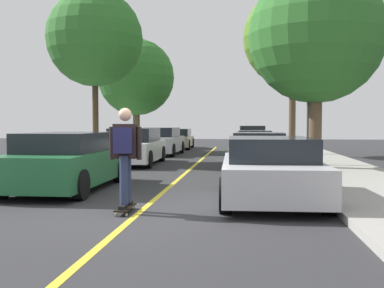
% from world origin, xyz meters
% --- Properties ---
extents(ground, '(80.00, 80.00, 0.00)m').
position_xyz_m(ground, '(0.00, 0.00, 0.00)').
color(ground, '#2D2D30').
extents(center_line, '(0.12, 39.20, 0.01)m').
position_xyz_m(center_line, '(0.00, 4.00, 0.00)').
color(center_line, gold).
rests_on(center_line, ground).
extents(parked_car_left_nearest, '(1.95, 4.39, 1.36)m').
position_xyz_m(parked_car_left_nearest, '(-2.37, 2.93, 0.68)').
color(parked_car_left_nearest, '#1E5B33').
rests_on(parked_car_left_nearest, ground).
extents(parked_car_left_near, '(1.97, 4.48, 1.40)m').
position_xyz_m(parked_car_left_near, '(-2.37, 9.80, 0.68)').
color(parked_car_left_near, white).
rests_on(parked_car_left_near, ground).
extents(parked_car_left_far, '(2.02, 4.39, 1.38)m').
position_xyz_m(parked_car_left_far, '(-2.37, 15.37, 0.68)').
color(parked_car_left_far, '#B7B7BC').
rests_on(parked_car_left_far, ground).
extents(parked_car_left_farthest, '(2.06, 4.62, 1.26)m').
position_xyz_m(parked_car_left_farthest, '(-2.37, 21.22, 0.62)').
color(parked_car_left_farthest, '#BCAD89').
rests_on(parked_car_left_farthest, ground).
extents(parked_car_right_nearest, '(2.07, 4.50, 1.29)m').
position_xyz_m(parked_car_right_nearest, '(2.37, 1.93, 0.64)').
color(parked_car_right_nearest, '#B7B7BC').
rests_on(parked_car_right_nearest, ground).
extents(parked_car_right_near, '(2.07, 4.07, 1.28)m').
position_xyz_m(parked_car_right_near, '(2.37, 8.00, 0.63)').
color(parked_car_right_near, '#BCAD89').
rests_on(parked_car_right_near, ground).
extents(parked_car_right_far, '(1.85, 4.42, 1.25)m').
position_xyz_m(parked_car_right_far, '(2.37, 14.72, 0.62)').
color(parked_car_right_far, '#B7B7BC').
rests_on(parked_car_right_far, ground).
extents(parked_car_right_farthest, '(1.90, 4.09, 1.46)m').
position_xyz_m(parked_car_right_farthest, '(2.37, 21.41, 0.70)').
color(parked_car_right_farthest, '#BCAD89').
rests_on(parked_car_right_farthest, ground).
extents(street_tree_left_nearest, '(3.90, 3.90, 6.85)m').
position_xyz_m(street_tree_left_nearest, '(-4.19, 10.59, 5.03)').
color(street_tree_left_nearest, '#3D2D1E').
rests_on(street_tree_left_nearest, sidewalk_left).
extents(street_tree_left_near, '(4.30, 4.30, 6.22)m').
position_xyz_m(street_tree_left_near, '(-4.19, 17.83, 4.19)').
color(street_tree_left_near, brown).
rests_on(street_tree_left_near, sidewalk_left).
extents(street_tree_right_nearest, '(4.44, 4.44, 6.55)m').
position_xyz_m(street_tree_right_nearest, '(4.19, 7.84, 4.45)').
color(street_tree_right_nearest, brown).
rests_on(street_tree_right_nearest, sidewalk_right).
extents(street_tree_right_near, '(4.78, 4.78, 7.98)m').
position_xyz_m(street_tree_right_near, '(4.19, 15.01, 5.72)').
color(street_tree_right_near, brown).
rests_on(street_tree_right_near, sidewalk_right).
extents(fire_hydrant, '(0.20, 0.20, 0.70)m').
position_xyz_m(fire_hydrant, '(-3.87, 7.87, 0.49)').
color(fire_hydrant, '#B2140F').
rests_on(fire_hydrant, sidewalk_left).
extents(streetlamp, '(0.36, 0.24, 5.06)m').
position_xyz_m(streetlamp, '(4.12, 8.95, 3.06)').
color(streetlamp, '#38383D').
rests_on(streetlamp, sidewalk_right).
extents(skateboard, '(0.24, 0.84, 0.10)m').
position_xyz_m(skateboard, '(-0.25, 0.25, 0.09)').
color(skateboard, black).
rests_on(skateboard, ground).
extents(skateboarder, '(0.58, 0.70, 1.75)m').
position_xyz_m(skateboarder, '(-0.25, 0.22, 1.10)').
color(skateboarder, black).
rests_on(skateboarder, skateboard).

